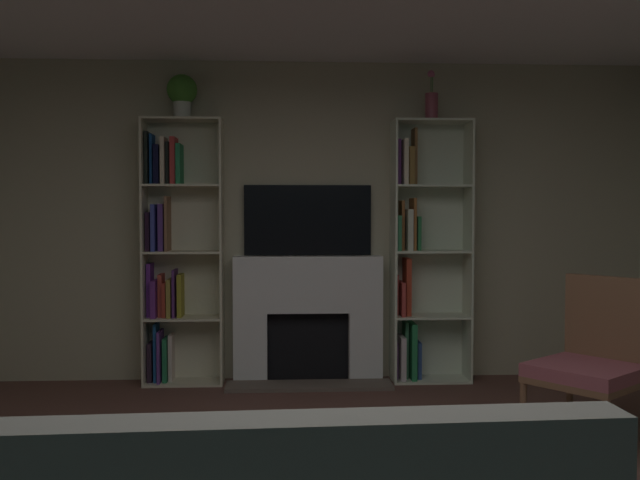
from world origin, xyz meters
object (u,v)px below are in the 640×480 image
Objects in this scene: bookshelf_right at (420,256)px; bookshelf_left at (174,253)px; armchair at (594,359)px; potted_plant at (182,93)px; tv at (308,220)px; vase_with_flowers at (432,104)px; fireplace at (308,316)px.

bookshelf_left is at bearing 179.80° from bookshelf_right.
potted_plant is at bearing 150.06° from armchair.
bookshelf_left reaches higher than tv.
bookshelf_left is at bearing 178.88° from vase_with_flowers.
fireplace is 0.62× the size of bookshelf_right.
tv is 2.56× the size of vase_with_flowers.
tv is 1.46m from potted_plant.
bookshelf_right is 5.21× the size of vase_with_flowers.
tv is 0.49× the size of bookshelf_left.
vase_with_flowers is at bearing -1.12° from bookshelf_left.
bookshelf_right is (2.04, -0.01, -0.03)m from bookshelf_left.
bookshelf_right is 2.38m from potted_plant.
tv is 2.99× the size of potted_plant.
fireplace is at bearing 2.62° from potted_plant.
bookshelf_left is 1.31m from potted_plant.
vase_with_flowers reaches higher than tv.
bookshelf_right reaches higher than fireplace.
bookshelf_right is at bearing -0.66° from fireplace.
potted_plant reaches higher than fireplace.
vase_with_flowers is (0.08, -0.03, 1.27)m from bookshelf_right.
potted_plant is at bearing -173.31° from tv.
potted_plant is 2.05m from vase_with_flowers.
vase_with_flowers is (2.05, 0.00, -0.07)m from potted_plant.
vase_with_flowers is (2.13, -0.04, 1.24)m from bookshelf_left.
potted_plant is at bearing -28.53° from bookshelf_left.
armchair is (0.69, -1.58, -1.80)m from vase_with_flowers.
fireplace is 3.21× the size of vase_with_flowers.
bookshelf_right is 1.87m from armchair.
vase_with_flowers is at bearing 113.62° from armchair.
bookshelf_left is 6.10× the size of potted_plant.
bookshelf_right is (0.94, -0.08, -0.30)m from tv.
bookshelf_right is 1.27m from vase_with_flowers.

